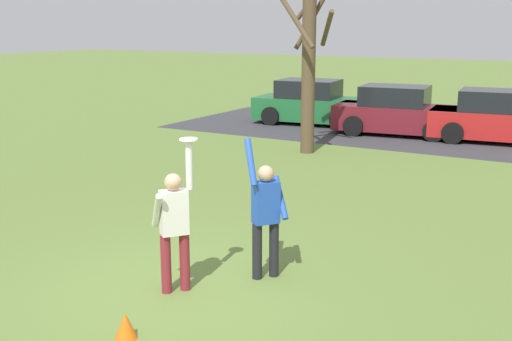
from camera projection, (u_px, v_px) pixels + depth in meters
ground_plane at (177, 289)px, 8.76m from camera, size 120.00×120.00×0.00m
person_catcher at (174, 222)px, 8.47m from camera, size 0.54×0.58×2.08m
person_defender at (266, 212)px, 8.95m from camera, size 0.64×0.66×2.05m
frisbee_disc at (188, 139)px, 8.30m from camera, size 0.24×0.24×0.02m
parked_car_green at (311, 104)px, 23.01m from camera, size 4.28×2.39×1.59m
parked_car_maroon at (398, 112)px, 20.80m from camera, size 4.28×2.39×1.59m
parked_car_red at (499, 118)px, 19.47m from camera, size 4.28×2.39×1.59m
parking_strip at (445, 136)px, 20.55m from camera, size 18.61×6.40×0.01m
bare_tree_tall at (309, 44)px, 17.35m from camera, size 1.74×1.78×5.93m
field_cone_orange at (126, 326)px, 7.35m from camera, size 0.26×0.26×0.32m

